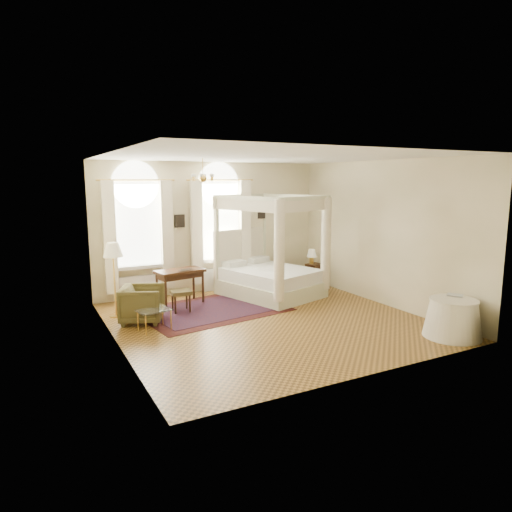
{
  "coord_description": "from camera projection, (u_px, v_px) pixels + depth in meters",
  "views": [
    {
      "loc": [
        -4.4,
        -7.86,
        2.86
      ],
      "look_at": [
        -0.07,
        0.4,
        1.29
      ],
      "focal_mm": 32.0,
      "sensor_mm": 36.0,
      "label": 1
    }
  ],
  "objects": [
    {
      "name": "room_walls",
      "position": [
        268.0,
        225.0,
        9.03
      ],
      "size": [
        6.0,
        6.0,
        6.0
      ],
      "color": "#FFEAC2",
      "rests_on": "ground"
    },
    {
      "name": "window_right",
      "position": [
        221.0,
        234.0,
        11.71
      ],
      "size": [
        1.62,
        0.27,
        3.29
      ],
      "color": "silver",
      "rests_on": "room_walls"
    },
    {
      "name": "wall_pictures",
      "position": [
        215.0,
        218.0,
        11.68
      ],
      "size": [
        2.54,
        0.03,
        0.39
      ],
      "color": "black",
      "rests_on": "room_walls"
    },
    {
      "name": "window_left",
      "position": [
        139.0,
        239.0,
        10.75
      ],
      "size": [
        1.62,
        0.27,
        3.29
      ],
      "color": "silver",
      "rests_on": "room_walls"
    },
    {
      "name": "chandelier",
      "position": [
        203.0,
        177.0,
        9.51
      ],
      "size": [
        0.51,
        0.45,
        0.5
      ],
      "color": "gold",
      "rests_on": "room_walls"
    },
    {
      "name": "nightstand_lamp",
      "position": [
        312.0,
        254.0,
        12.43
      ],
      "size": [
        0.27,
        0.27,
        0.39
      ],
      "color": "gold",
      "rests_on": "nightstand"
    },
    {
      "name": "floor_lamp",
      "position": [
        113.0,
        254.0,
        9.43
      ],
      "size": [
        0.41,
        0.41,
        1.58
      ],
      "color": "gold",
      "rests_on": "ground"
    },
    {
      "name": "writing_desk",
      "position": [
        180.0,
        275.0,
        10.49
      ],
      "size": [
        1.17,
        0.75,
        0.81
      ],
      "color": "#331B0E",
      "rests_on": "ground"
    },
    {
      "name": "nightstand",
      "position": [
        315.0,
        274.0,
        12.47
      ],
      "size": [
        0.48,
        0.45,
        0.59
      ],
      "primitive_type": "cube",
      "rotation": [
        0.0,
        0.0,
        0.19
      ],
      "color": "#331B0E",
      "rests_on": "ground"
    },
    {
      "name": "stool",
      "position": [
        181.0,
        294.0,
        9.93
      ],
      "size": [
        0.47,
        0.47,
        0.48
      ],
      "color": "#4B4120",
      "rests_on": "ground"
    },
    {
      "name": "coffee_table",
      "position": [
        154.0,
        312.0,
        8.69
      ],
      "size": [
        0.67,
        0.53,
        0.41
      ],
      "color": "white",
      "rests_on": "ground"
    },
    {
      "name": "laptop",
      "position": [
        185.0,
        270.0,
        10.41
      ],
      "size": [
        0.39,
        0.31,
        0.03
      ],
      "primitive_type": "imported",
      "rotation": [
        0.0,
        0.0,
        3.43
      ],
      "color": "black",
      "rests_on": "writing_desk"
    },
    {
      "name": "side_table",
      "position": [
        453.0,
        318.0,
        8.36
      ],
      "size": [
        1.04,
        1.04,
        0.71
      ],
      "color": "white",
      "rests_on": "ground"
    },
    {
      "name": "oriental_rug",
      "position": [
        211.0,
        310.0,
        10.13
      ],
      "size": [
        3.4,
        2.66,
        0.01
      ],
      "color": "#461510",
      "rests_on": "ground"
    },
    {
      "name": "book",
      "position": [
        455.0,
        296.0,
        8.45
      ],
      "size": [
        0.33,
        0.35,
        0.03
      ],
      "primitive_type": "imported",
      "rotation": [
        0.0,
        0.0,
        0.57
      ],
      "color": "black",
      "rests_on": "side_table"
    },
    {
      "name": "ground",
      "position": [
        268.0,
        321.0,
        9.36
      ],
      "size": [
        6.0,
        6.0,
        0.0
      ],
      "primitive_type": "plane",
      "color": "#9F6E2E",
      "rests_on": "ground"
    },
    {
      "name": "canopy_bed",
      "position": [
        271.0,
        273.0,
        11.3
      ],
      "size": [
        2.44,
        2.72,
        2.49
      ],
      "color": "beige",
      "rests_on": "ground"
    },
    {
      "name": "armchair",
      "position": [
        143.0,
        304.0,
        9.21
      ],
      "size": [
        1.09,
        1.07,
        0.75
      ],
      "primitive_type": "imported",
      "rotation": [
        0.0,
        0.0,
        1.15
      ],
      "color": "#49421F",
      "rests_on": "ground"
    }
  ]
}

